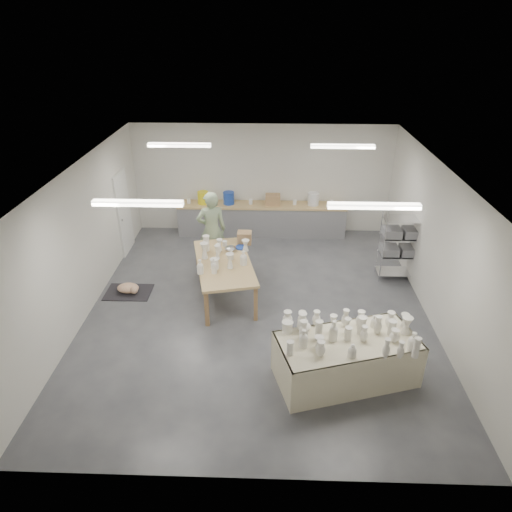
{
  "coord_description": "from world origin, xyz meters",
  "views": [
    {
      "loc": [
        0.23,
        -7.99,
        5.51
      ],
      "look_at": [
        -0.05,
        0.38,
        1.05
      ],
      "focal_mm": 32.0,
      "sensor_mm": 36.0,
      "label": 1
    }
  ],
  "objects_px": {
    "drying_table": "(346,357)",
    "potter": "(212,230)",
    "work_table": "(225,259)",
    "red_stool": "(214,250)"
  },
  "relations": [
    {
      "from": "drying_table",
      "to": "potter",
      "type": "bearing_deg",
      "value": 108.68
    },
    {
      "from": "red_stool",
      "to": "work_table",
      "type": "bearing_deg",
      "value": -73.85
    },
    {
      "from": "drying_table",
      "to": "potter",
      "type": "distance_m",
      "value": 4.71
    },
    {
      "from": "drying_table",
      "to": "red_stool",
      "type": "distance_m",
      "value": 4.9
    },
    {
      "from": "work_table",
      "to": "red_stool",
      "type": "height_order",
      "value": "work_table"
    },
    {
      "from": "work_table",
      "to": "red_stool",
      "type": "relative_size",
      "value": 5.32
    },
    {
      "from": "work_table",
      "to": "potter",
      "type": "relative_size",
      "value": 1.26
    },
    {
      "from": "potter",
      "to": "drying_table",
      "type": "bearing_deg",
      "value": 111.26
    },
    {
      "from": "drying_table",
      "to": "work_table",
      "type": "height_order",
      "value": "work_table"
    },
    {
      "from": "potter",
      "to": "red_stool",
      "type": "distance_m",
      "value": 0.72
    }
  ]
}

